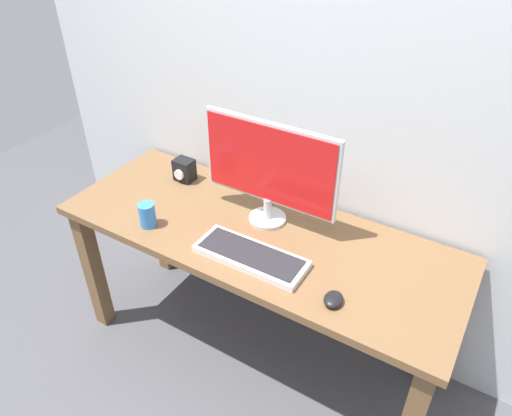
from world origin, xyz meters
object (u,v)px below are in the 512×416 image
object	(u,v)px
desk	(256,253)
mouse	(333,299)
monitor	(269,168)
keyboard_primary	(251,256)
coffee_mug	(147,215)
audio_controller	(184,170)

from	to	relation	value
desk	mouse	size ratio (longest dim) A/B	20.12
monitor	keyboard_primary	size ratio (longest dim) A/B	1.34
keyboard_primary	mouse	distance (m)	0.37
coffee_mug	mouse	bearing A→B (deg)	-0.14
desk	monitor	size ratio (longest dim) A/B	2.88
desk	audio_controller	size ratio (longest dim) A/B	15.83
mouse	keyboard_primary	bearing A→B (deg)	166.74
keyboard_primary	mouse	xyz separation A→B (m)	(0.37, -0.05, 0.00)
monitor	audio_controller	distance (m)	0.55
mouse	coffee_mug	size ratio (longest dim) A/B	0.80
monitor	coffee_mug	size ratio (longest dim) A/B	5.61
keyboard_primary	coffee_mug	world-z (taller)	coffee_mug
monitor	audio_controller	bearing A→B (deg)	172.69
desk	monitor	distance (m)	0.39
monitor	desk	bearing A→B (deg)	-88.32
coffee_mug	monitor	bearing A→B (deg)	36.62
monitor	audio_controller	world-z (taller)	monitor
desk	audio_controller	xyz separation A→B (m)	(-0.51, 0.17, 0.18)
mouse	coffee_mug	distance (m)	0.86
desk	audio_controller	distance (m)	0.57
coffee_mug	keyboard_primary	bearing A→B (deg)	5.06
mouse	audio_controller	size ratio (longest dim) A/B	0.79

